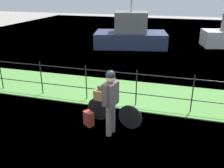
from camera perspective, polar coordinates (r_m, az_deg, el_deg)
The scene contains 10 objects.
ground_plane at distance 5.98m, azimuth -6.38°, elevation -13.26°, with size 60.00×60.00×0.00m, color gray.
grass_strip at distance 8.47m, azimuth 1.23°, elevation -1.97°, with size 27.00×2.40×0.03m, color #569342.
harbor_water at distance 17.00m, azimuth 9.16°, elevation 9.82°, with size 30.00×30.00×0.00m, color slate.
iron_fence at distance 7.49m, azimuth -0.34°, elevation 0.21°, with size 18.04×0.04×1.16m.
bicycle_main at distance 6.45m, azimuth 0.26°, elevation -6.71°, with size 1.59×0.38×0.65m.
wooden_crate at distance 6.40m, azimuth -2.45°, elevation -2.55°, with size 0.36×0.29×0.27m, color olive.
terrier_dog at distance 6.30m, azimuth -2.28°, elevation -0.85°, with size 0.32×0.19×0.18m.
cyclist_person at distance 5.73m, azimuth -0.34°, elevation -3.19°, with size 0.34×0.53×1.68m.
backpack_on_paving at distance 6.47m, azimuth -5.58°, elevation -8.16°, with size 0.28×0.18×0.40m, color maroon.
moored_boat_near at distance 15.33m, azimuth 4.44°, elevation 11.67°, with size 4.75×3.13×3.73m.
Camera 1 is at (1.96, -4.50, 3.41)m, focal length 38.47 mm.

